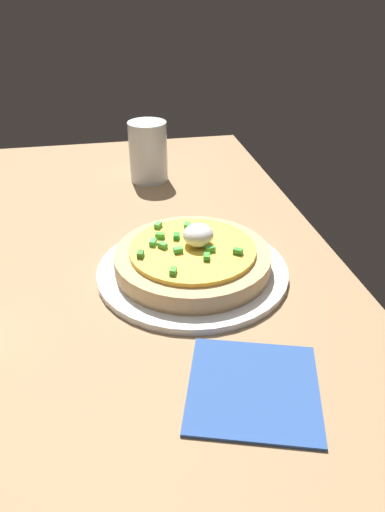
# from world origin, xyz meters

# --- Properties ---
(dining_table) EXTENTS (1.14, 0.66, 0.02)m
(dining_table) POSITION_xyz_m (0.00, 0.00, 0.01)
(dining_table) COLOR #977551
(dining_table) RESTS_ON ground
(plate) EXTENTS (0.28, 0.28, 0.01)m
(plate) POSITION_xyz_m (-0.06, -0.10, 0.03)
(plate) COLOR white
(plate) RESTS_ON dining_table
(pizza) EXTENTS (0.22, 0.22, 0.07)m
(pizza) POSITION_xyz_m (-0.06, -0.10, 0.05)
(pizza) COLOR tan
(pizza) RESTS_ON plate
(cup_near) EXTENTS (0.08, 0.08, 0.12)m
(cup_near) POSITION_xyz_m (0.31, -0.08, 0.08)
(cup_near) COLOR silver
(cup_near) RESTS_ON dining_table
(napkin) EXTENTS (0.17, 0.17, 0.00)m
(napkin) POSITION_xyz_m (-0.29, -0.12, 0.03)
(napkin) COLOR #2B4D91
(napkin) RESTS_ON dining_table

